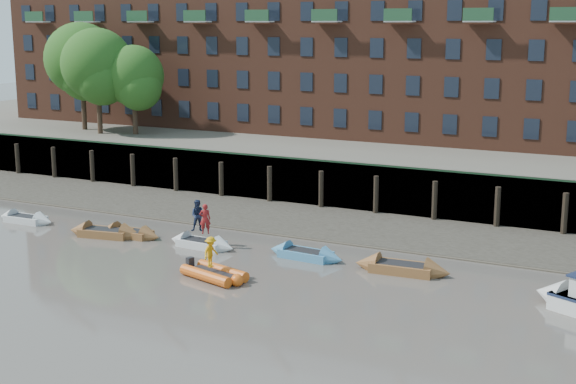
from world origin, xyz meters
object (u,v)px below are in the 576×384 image
Objects in this scene: rowboat_1 at (106,233)px; person_rower_b at (198,216)px; rowboat_4 at (306,254)px; rib_tender at (216,274)px; rowboat_2 at (130,233)px; person_rib_crew at (211,252)px; rowboat_3 at (201,244)px; rowboat_0 at (26,219)px; rowboat_6 at (402,268)px; person_rower_a at (205,219)px.

person_rower_b reaches higher than rowboat_1.
rowboat_4 is 1.21× the size of rib_tender.
rowboat_2 is 9.79m from person_rib_crew.
rowboat_1 is at bearing -169.84° from rowboat_4.
rowboat_2 is 5.07m from rowboat_3.
rowboat_0 is 24.96m from rowboat_6.
person_rib_crew reaches higher than rowboat_3.
rowboat_3 is 1.51m from person_rower_a.
person_rib_crew is (3.83, -4.79, -0.40)m from person_rower_b.
rowboat_3 is (6.38, 0.62, -0.02)m from rowboat_1.
rib_tender is at bearing -26.34° from rowboat_2.
rowboat_0 is 2.72× the size of person_rib_crew.
person_rower_a is at bearing 2.75° from rowboat_3.
person_rib_crew is (16.73, -4.40, 1.15)m from rowboat_0.
rowboat_4 is at bearing 81.32° from rib_tender.
rowboat_1 is 6.30m from person_rower_b.
rowboat_1 is 10.69m from person_rib_crew.
rowboat_1 is at bearing -171.27° from rowboat_3.
rowboat_6 is at bearing 6.14° from rowboat_3.
rowboat_0 is at bearing 177.78° from rowboat_6.
person_rower_a is at bearing 179.11° from rowboat_6.
rowboat_1 is 18.15m from rowboat_6.
person_rower_b is (-6.56, -0.45, 1.53)m from rowboat_4.
person_rower_b is at bearing 145.61° from rowboat_3.
person_rower_a is (13.50, 0.13, 1.49)m from rowboat_0.
person_rower_a is at bearing 143.94° from rib_tender.
rowboat_1 reaches higher than rib_tender.
rowboat_0 is 13.59m from person_rower_a.
rowboat_4 is at bearing -22.19° from person_rib_crew.
rowboat_0 is 13.22m from rowboat_3.
rib_tender is 1.13m from person_rib_crew.
rib_tender is (-2.43, -5.25, 0.05)m from rowboat_4.
rowboat_0 is at bearing -177.75° from rowboat_2.
rowboat_2 is (8.15, 0.18, 0.00)m from rowboat_0.
person_rower_b is at bearing 3.49° from rowboat_2.
rowboat_4 is (11.30, 0.66, 0.01)m from rowboat_2.
rib_tender is at bearing -46.88° from rowboat_3.
rowboat_3 reaches higher than rib_tender.
person_rower_a is (5.35, -0.05, 1.49)m from rowboat_2.
rowboat_3 is 0.96× the size of rowboat_4.
rowboat_0 is 2.30× the size of person_rower_b.
rowboat_6 is at bearing -0.23° from rowboat_0.
person_rib_crew is (-8.22, -5.14, 1.11)m from rowboat_6.
rowboat_6 reaches higher than rowboat_3.
rib_tender is 2.03× the size of person_rower_b.
rowboat_0 is 0.93× the size of rowboat_4.
rowboat_0 is at bearing -173.34° from rowboat_4.
rowboat_4 is at bearing 0.53° from rowboat_0.
rowboat_1 is at bearing 160.13° from person_rower_b.
rowboat_0 is 12.99m from person_rower_b.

